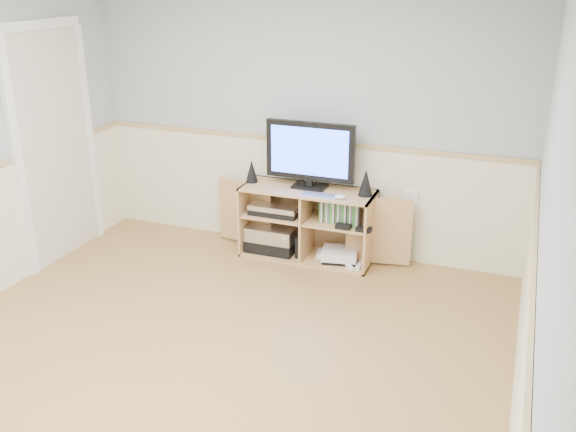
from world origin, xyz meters
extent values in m
cube|color=tan|center=(0.00, 0.00, -0.01)|extent=(4.00, 4.50, 0.02)
cube|color=#A2AAB0|center=(2.01, 0.00, 1.25)|extent=(0.02, 4.50, 2.50)
cube|color=#A2AAB0|center=(0.00, 2.26, 1.25)|extent=(4.00, 0.02, 2.50)
cube|color=beige|center=(0.00, 2.24, 0.50)|extent=(4.00, 0.01, 1.00)
cube|color=tan|center=(0.00, 2.23, 1.02)|extent=(4.00, 0.02, 0.04)
cube|color=beige|center=(-1.98, 1.30, 1.00)|extent=(0.03, 0.82, 2.00)
cube|color=tan|center=(0.12, 2.00, 0.01)|extent=(1.18, 0.44, 0.02)
cube|color=tan|center=(0.12, 2.00, 0.64)|extent=(1.18, 0.44, 0.02)
cube|color=tan|center=(-0.46, 2.00, 0.33)|extent=(0.02, 0.44, 0.65)
cube|color=tan|center=(0.71, 2.00, 0.33)|extent=(0.02, 0.44, 0.65)
cube|color=tan|center=(0.12, 2.21, 0.33)|extent=(1.18, 0.02, 0.65)
cube|color=tan|center=(0.12, 2.00, 0.33)|extent=(0.02, 0.42, 0.61)
cube|color=tan|center=(-0.17, 2.00, 0.38)|extent=(0.56, 0.40, 0.02)
cube|color=tan|center=(0.42, 2.00, 0.38)|extent=(0.56, 0.40, 0.02)
cube|color=tan|center=(-0.51, 2.06, 0.33)|extent=(0.57, 0.12, 0.61)
cube|color=tan|center=(0.76, 2.06, 0.33)|extent=(0.57, 0.12, 0.61)
cube|color=black|center=(0.12, 2.05, 0.66)|extent=(0.30, 0.18, 0.02)
cube|color=black|center=(0.12, 2.05, 0.70)|extent=(0.05, 0.04, 0.06)
cube|color=black|center=(0.12, 2.05, 0.99)|extent=(0.80, 0.05, 0.51)
cube|color=blue|center=(0.12, 2.02, 0.99)|extent=(0.70, 0.01, 0.42)
cone|color=black|center=(-0.42, 2.02, 0.75)|extent=(0.11, 0.11, 0.21)
cone|color=black|center=(0.64, 2.02, 0.77)|extent=(0.13, 0.13, 0.23)
cube|color=silver|center=(0.28, 1.86, 0.66)|extent=(0.31, 0.13, 0.01)
ellipsoid|color=white|center=(0.46, 1.86, 0.67)|extent=(0.11, 0.09, 0.04)
cube|color=black|center=(-0.21, 2.00, 0.07)|extent=(0.45, 0.33, 0.11)
cube|color=silver|center=(-0.21, 2.00, 0.20)|extent=(0.45, 0.33, 0.13)
cube|color=black|center=(-0.17, 2.00, 0.42)|extent=(0.45, 0.31, 0.05)
cube|color=silver|center=(-0.17, 2.00, 0.46)|extent=(0.45, 0.31, 0.05)
cube|color=black|center=(0.07, 1.95, 0.12)|extent=(0.04, 0.14, 0.20)
cube|color=white|center=(0.32, 2.03, 0.04)|extent=(0.24, 0.20, 0.05)
cube|color=black|center=(0.44, 1.98, 0.04)|extent=(0.34, 0.29, 0.03)
cube|color=white|center=(0.44, 1.98, 0.09)|extent=(0.35, 0.31, 0.08)
cube|color=white|center=(0.64, 1.90, 0.04)|extent=(0.04, 0.14, 0.03)
cube|color=white|center=(0.62, 2.06, 0.04)|extent=(0.09, 0.15, 0.03)
cube|color=#3F8C3F|center=(0.44, 1.98, 0.48)|extent=(0.36, 0.14, 0.19)
cube|color=white|center=(1.00, 2.23, 0.60)|extent=(0.12, 0.03, 0.12)
camera|label=1|loc=(1.86, -3.06, 2.46)|focal=40.00mm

